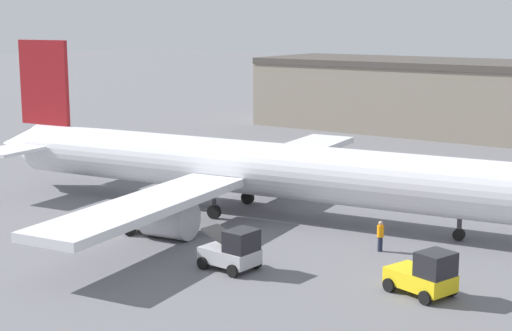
% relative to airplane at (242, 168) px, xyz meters
% --- Properties ---
extents(ground_plane, '(400.00, 400.00, 0.00)m').
position_rel_airplane_xyz_m(ground_plane, '(1.05, 0.13, -3.04)').
color(ground_plane, slate).
extents(airplane, '(44.18, 36.50, 11.23)m').
position_rel_airplane_xyz_m(airplane, '(0.00, 0.00, 0.00)').
color(airplane, white).
rests_on(airplane, ground_plane).
extents(ground_crew_worker, '(0.38, 0.38, 1.74)m').
position_rel_airplane_xyz_m(ground_crew_worker, '(11.55, -2.84, -2.11)').
color(ground_crew_worker, '#1E2338').
rests_on(ground_crew_worker, ground_plane).
extents(baggage_tug, '(3.03, 3.03, 2.26)m').
position_rel_airplane_xyz_m(baggage_tug, '(-1.88, -7.15, -2.03)').
color(baggage_tug, beige).
rests_on(baggage_tug, ground_plane).
extents(belt_loader_truck, '(3.07, 2.31, 2.23)m').
position_rel_airplane_xyz_m(belt_loader_truck, '(6.69, -10.14, -1.99)').
color(belt_loader_truck, '#B2B2B7').
rests_on(belt_loader_truck, ground_plane).
extents(pushback_tug, '(3.53, 2.84, 2.26)m').
position_rel_airplane_xyz_m(pushback_tug, '(16.40, -8.11, -2.01)').
color(pushback_tug, yellow).
rests_on(pushback_tug, ground_plane).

